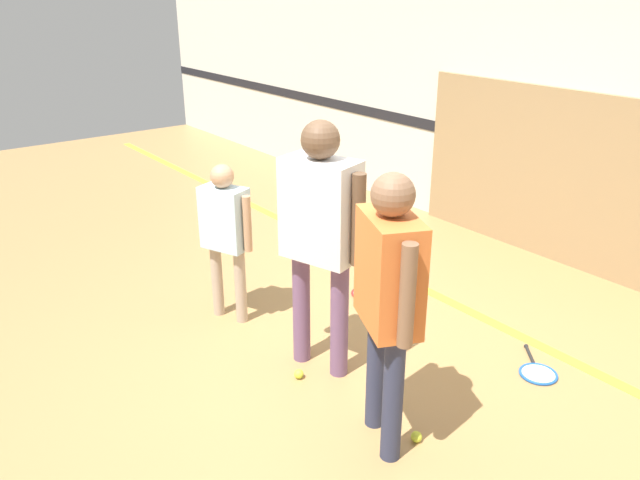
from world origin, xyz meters
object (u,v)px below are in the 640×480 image
object	(u,v)px
tennis_ball_by_spare_racket	(398,293)
person_student_right	(389,286)
person_instructor	(320,223)
racket_second_spare	(537,372)
tennis_ball_stray_left	(394,400)
tennis_ball_stray_right	(416,437)
tennis_ball_near_instructor	(299,374)
racket_spare_on_floor	(368,293)
person_student_left	(225,226)

from	to	relation	value
tennis_ball_by_spare_racket	person_student_right	bearing A→B (deg)	-47.30
person_instructor	person_student_right	size ratio (longest dim) A/B	1.06
racket_second_spare	tennis_ball_stray_left	xyz separation A→B (m)	(-0.36, -1.03, 0.02)
person_instructor	person_student_right	xyz separation A→B (m)	(0.83, -0.18, -0.07)
tennis_ball_stray_left	tennis_ball_stray_right	xyz separation A→B (m)	(0.33, -0.14, 0.00)
tennis_ball_near_instructor	tennis_ball_stray_right	world-z (taller)	same
racket_spare_on_floor	tennis_ball_by_spare_racket	xyz separation A→B (m)	(0.19, 0.17, 0.02)
racket_second_spare	person_instructor	bearing A→B (deg)	90.15
tennis_ball_near_instructor	tennis_ball_stray_left	distance (m)	0.68
tennis_ball_stray_left	person_student_left	bearing A→B (deg)	-171.20
person_student_left	racket_second_spare	distance (m)	2.49
person_instructor	racket_spare_on_floor	distance (m)	1.59
person_instructor	tennis_ball_by_spare_racket	world-z (taller)	person_instructor
person_student_left	person_student_right	bearing A→B (deg)	-23.15
tennis_ball_near_instructor	tennis_ball_stray_left	size ratio (longest dim) A/B	1.00
racket_spare_on_floor	person_student_left	bearing A→B (deg)	151.50
racket_spare_on_floor	tennis_ball_stray_left	distance (m)	1.54
racket_spare_on_floor	tennis_ball_stray_right	distance (m)	1.90
tennis_ball_near_instructor	racket_second_spare	bearing A→B (deg)	54.24
tennis_ball_stray_right	racket_spare_on_floor	bearing A→B (deg)	146.72
racket_spare_on_floor	tennis_ball_stray_right	world-z (taller)	tennis_ball_stray_right
racket_spare_on_floor	tennis_ball_by_spare_racket	distance (m)	0.26
tennis_ball_by_spare_racket	tennis_ball_stray_left	distance (m)	1.50
person_instructor	tennis_ball_stray_left	size ratio (longest dim) A/B	26.40
person_instructor	racket_spare_on_floor	world-z (taller)	person_instructor
person_student_right	tennis_ball_near_instructor	xyz separation A→B (m)	(-0.80, -0.03, -0.98)
person_student_right	tennis_ball_stray_left	distance (m)	1.04
person_instructor	tennis_ball_by_spare_racket	distance (m)	1.62
person_student_right	racket_spare_on_floor	xyz separation A→B (m)	(-1.44, 1.19, -1.00)
person_student_right	tennis_ball_stray_left	world-z (taller)	person_student_right
racket_second_spare	person_student_right	bearing A→B (deg)	124.39
person_student_right	racket_second_spare	size ratio (longest dim) A/B	3.51
racket_spare_on_floor	racket_second_spare	xyz separation A→B (m)	(1.61, 0.13, -0.00)
person_student_left	racket_spare_on_floor	bearing A→B (deg)	49.83
person_student_right	person_student_left	bearing A→B (deg)	23.75
person_student_left	tennis_ball_stray_right	world-z (taller)	person_student_left
tennis_ball_stray_left	person_instructor	bearing A→B (deg)	-170.80
racket_spare_on_floor	tennis_ball_by_spare_racket	world-z (taller)	tennis_ball_by_spare_racket
tennis_ball_near_instructor	tennis_ball_stray_left	world-z (taller)	same
person_instructor	person_student_right	distance (m)	0.86
person_instructor	person_student_left	distance (m)	1.04
person_student_left	tennis_ball_stray_right	size ratio (longest dim) A/B	19.30
tennis_ball_by_spare_racket	tennis_ball_stray_right	world-z (taller)	same
racket_second_spare	tennis_ball_stray_left	world-z (taller)	tennis_ball_stray_left
racket_second_spare	tennis_ball_by_spare_racket	bearing A→B (deg)	40.08
tennis_ball_stray_left	tennis_ball_stray_right	bearing A→B (deg)	-23.18
tennis_ball_by_spare_racket	tennis_ball_stray_left	xyz separation A→B (m)	(1.06, -1.07, 0.00)
tennis_ball_near_instructor	racket_spare_on_floor	bearing A→B (deg)	118.06
tennis_ball_by_spare_racket	tennis_ball_stray_left	bearing A→B (deg)	-45.21
person_student_right	person_instructor	bearing A→B (deg)	12.41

